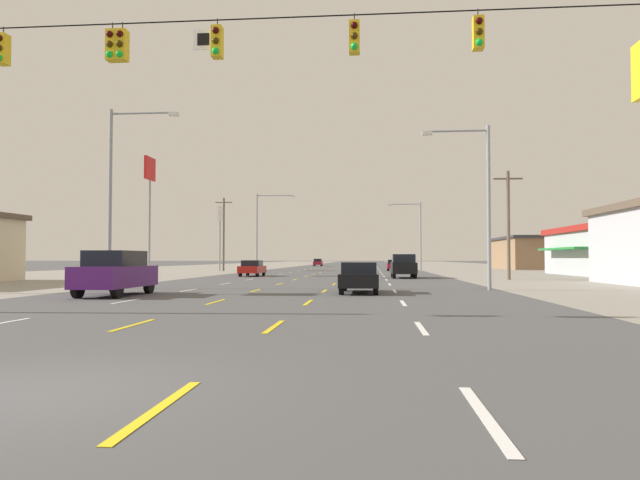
% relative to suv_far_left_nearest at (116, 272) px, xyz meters
% --- Properties ---
extents(ground_plane, '(572.00, 572.00, 0.00)m').
position_rel_suv_far_left_nearest_xyz_m(ground_plane, '(7.14, 48.33, -1.03)').
color(ground_plane, '#4C4C4F').
extents(lot_apron_left, '(28.00, 440.00, 0.01)m').
position_rel_suv_far_left_nearest_xyz_m(lot_apron_left, '(-17.61, 48.33, -1.02)').
color(lot_apron_left, gray).
rests_on(lot_apron_left, ground).
extents(lot_apron_right, '(28.00, 440.00, 0.01)m').
position_rel_suv_far_left_nearest_xyz_m(lot_apron_right, '(31.89, 48.33, -1.02)').
color(lot_apron_right, gray).
rests_on(lot_apron_right, ground).
extents(lane_markings, '(10.64, 227.60, 0.01)m').
position_rel_suv_far_left_nearest_xyz_m(lane_markings, '(7.14, 86.83, -1.02)').
color(lane_markings, white).
rests_on(lane_markings, ground).
extents(signal_span_wire, '(26.38, 0.53, 9.77)m').
position_rel_suv_far_left_nearest_xyz_m(signal_span_wire, '(6.95, -8.11, 4.89)').
color(signal_span_wire, brown).
rests_on(signal_span_wire, ground).
extents(suv_far_left_nearest, '(1.98, 4.90, 1.98)m').
position_rel_suv_far_left_nearest_xyz_m(suv_far_left_nearest, '(0.00, 0.00, 0.00)').
color(suv_far_left_nearest, '#4C196B').
rests_on(suv_far_left_nearest, ground).
extents(sedan_inner_right_near, '(1.80, 4.50, 1.46)m').
position_rel_suv_far_left_nearest_xyz_m(sedan_inner_right_near, '(10.66, 2.99, -0.27)').
color(sedan_inner_right_near, black).
rests_on(sedan_inner_right_near, ground).
extents(suv_far_right_mid, '(1.98, 4.90, 1.98)m').
position_rel_suv_far_left_nearest_xyz_m(suv_far_right_mid, '(13.92, 23.90, 0.00)').
color(suv_far_right_mid, black).
rests_on(suv_far_right_mid, ground).
extents(sedan_far_left_midfar, '(1.80, 4.50, 1.46)m').
position_rel_suv_far_left_nearest_xyz_m(sedan_far_left_midfar, '(0.38, 27.34, -0.27)').
color(sedan_far_left_midfar, red).
rests_on(sedan_far_left_midfar, ground).
extents(sedan_far_right_far, '(1.80, 4.50, 1.46)m').
position_rel_suv_far_left_nearest_xyz_m(sedan_far_right_far, '(14.24, 51.19, -0.27)').
color(sedan_far_right_far, maroon).
rests_on(sedan_far_right_far, ground).
extents(hatchback_far_left_farther, '(1.72, 3.90, 1.54)m').
position_rel_suv_far_left_nearest_xyz_m(hatchback_far_left_farther, '(0.29, 93.89, -0.24)').
color(hatchback_far_left_farther, maroon).
rests_on(hatchback_far_left_farther, ground).
extents(storefront_right_row_1, '(9.93, 16.27, 4.72)m').
position_rel_suv_far_left_nearest_xyz_m(storefront_right_row_1, '(34.35, 32.59, 1.36)').
color(storefront_right_row_1, '#B2B2B7').
rests_on(storefront_right_row_1, ground).
extents(storefront_right_row_2, '(13.51, 17.08, 4.89)m').
position_rel_suv_far_left_nearest_xyz_m(storefront_right_row_2, '(37.72, 65.54, 1.43)').
color(storefront_right_row_2, '#8C6B4C').
rests_on(storefront_right_row_2, ground).
extents(pole_sign_left_row_1, '(0.24, 2.26, 11.14)m').
position_rel_suv_far_left_nearest_xyz_m(pole_sign_left_row_1, '(-9.45, 27.48, 7.52)').
color(pole_sign_left_row_1, gray).
rests_on(pole_sign_left_row_1, ground).
extents(pole_sign_left_row_2, '(0.24, 2.39, 8.71)m').
position_rel_suv_far_left_nearest_xyz_m(pole_sign_left_row_2, '(-8.95, 50.68, 5.72)').
color(pole_sign_left_row_2, gray).
rests_on(pole_sign_left_row_2, ground).
extents(streetlight_left_row_0, '(3.92, 0.26, 9.85)m').
position_rel_suv_far_left_nearest_xyz_m(streetlight_left_row_0, '(-2.63, 5.74, 4.64)').
color(streetlight_left_row_0, gray).
rests_on(streetlight_left_row_0, ground).
extents(streetlight_right_row_0, '(3.48, 0.26, 8.53)m').
position_rel_suv_far_left_nearest_xyz_m(streetlight_right_row_0, '(16.93, 5.74, 3.91)').
color(streetlight_right_row_0, gray).
rests_on(streetlight_right_row_0, ground).
extents(streetlight_left_row_1, '(4.88, 0.26, 9.75)m').
position_rel_suv_far_left_nearest_xyz_m(streetlight_left_row_1, '(-2.48, 46.19, 4.71)').
color(streetlight_left_row_1, gray).
rests_on(streetlight_left_row_1, ground).
extents(streetlight_right_row_1, '(4.02, 0.26, 8.54)m').
position_rel_suv_far_left_nearest_xyz_m(streetlight_right_row_1, '(16.84, 46.19, 3.98)').
color(streetlight_right_row_1, gray).
rests_on(streetlight_right_row_1, ground).
extents(utility_pole_right_row_0, '(2.20, 0.26, 8.37)m').
position_rel_suv_far_left_nearest_xyz_m(utility_pole_right_row_0, '(21.76, 20.61, 3.35)').
color(utility_pole_right_row_0, brown).
rests_on(utility_pole_right_row_0, ground).
extents(utility_pole_left_row_1, '(2.20, 0.26, 9.49)m').
position_rel_suv_far_left_nearest_xyz_m(utility_pole_left_row_1, '(-7.80, 48.28, 3.92)').
color(utility_pole_left_row_1, brown).
rests_on(utility_pole_left_row_1, ground).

